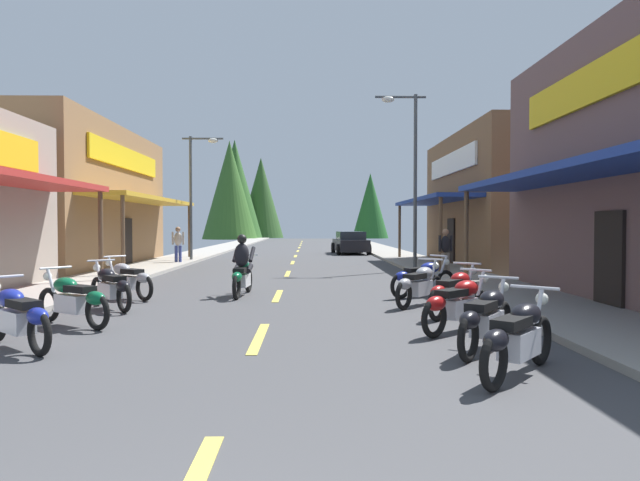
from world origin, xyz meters
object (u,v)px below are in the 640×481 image
motorcycle_parked_left_1 (73,299)px  pedestrian_browsing (178,243)px  motorcycle_parked_left_0 (17,315)px  motorcycle_parked_left_3 (127,279)px  motorcycle_parked_right_5 (423,277)px  parked_car_curbside (350,243)px  pedestrian_by_shop (445,249)px  rider_cruising_lead (242,270)px  motorcycle_parked_right_3 (455,292)px  streetlamp_right (409,158)px  motorcycle_parked_right_1 (486,318)px  motorcycle_parked_right_4 (420,284)px  motorcycle_parked_left_2 (110,286)px  motorcycle_parked_right_0 (519,336)px  motorcycle_parked_right_2 (459,303)px  streetlamp_left (197,180)px

motorcycle_parked_left_1 → pedestrian_browsing: 15.63m
motorcycle_parked_left_0 → motorcycle_parked_left_3: (-0.22, 5.53, 0.00)m
motorcycle_parked_right_5 → motorcycle_parked_left_3: (-7.30, -0.20, 0.00)m
motorcycle_parked_right_5 → parked_car_curbside: (-0.26, 21.07, 0.20)m
motorcycle_parked_right_5 → pedestrian_by_shop: bearing=39.6°
motorcycle_parked_left_0 → rider_cruising_lead: rider_cruising_lead is taller
motorcycle_parked_right_3 → motorcycle_parked_left_1: 7.12m
motorcycle_parked_left_1 → motorcycle_parked_left_3: (-0.25, 3.71, 0.00)m
streetlamp_right → motorcycle_parked_right_1: streetlamp_right is taller
motorcycle_parked_right_5 → motorcycle_parked_left_0: (-7.08, -5.73, 0.00)m
motorcycle_parked_right_3 → pedestrian_by_shop: pedestrian_by_shop is taller
motorcycle_parked_right_4 → motorcycle_parked_left_2: same height
motorcycle_parked_left_0 → motorcycle_parked_left_1: same height
motorcycle_parked_right_0 → pedestrian_browsing: size_ratio=0.98×
motorcycle_parked_right_2 → pedestrian_by_shop: size_ratio=0.98×
motorcycle_parked_right_0 → motorcycle_parked_right_2: size_ratio=1.03×
motorcycle_parked_right_0 → motorcycle_parked_right_4: 5.79m
motorcycle_parked_right_2 → streetlamp_left: bearing=70.9°
pedestrian_by_shop → pedestrian_browsing: size_ratio=0.97×
motorcycle_parked_right_1 → motorcycle_parked_right_4: size_ratio=1.03×
motorcycle_parked_right_5 → rider_cruising_lead: bearing=145.6°
motorcycle_parked_left_1 → pedestrian_by_shop: (8.94, 9.32, 0.48)m
motorcycle_parked_left_2 → pedestrian_by_shop: bearing=-91.4°
motorcycle_parked_right_0 → parked_car_curbside: size_ratio=0.38×
motorcycle_parked_right_2 → motorcycle_parked_left_1: (-6.71, 0.67, 0.00)m
motorcycle_parked_right_2 → motorcycle_parked_right_3: size_ratio=0.98×
motorcycle_parked_right_2 → motorcycle_parked_left_3: 8.23m
motorcycle_parked_right_0 → pedestrian_browsing: 20.78m
motorcycle_parked_right_1 → motorcycle_parked_left_0: (-6.74, 0.31, 0.00)m
motorcycle_parked_right_5 → motorcycle_parked_right_0: bearing=-124.1°
streetlamp_right → motorcycle_parked_left_1: bearing=-124.1°
streetlamp_right → motorcycle_parked_left_1: size_ratio=3.85×
streetlamp_right → motorcycle_parked_left_0: 16.52m
streetlamp_left → motorcycle_parked_right_5: streetlamp_left is taller
motorcycle_parked_right_1 → rider_cruising_lead: 7.57m
streetlamp_right → motorcycle_parked_right_2: streetlamp_right is taller
motorcycle_parked_left_2 → motorcycle_parked_left_3: bearing=-33.8°
streetlamp_right → parked_car_curbside: size_ratio=1.57×
motorcycle_parked_right_5 → motorcycle_parked_right_1: bearing=-124.4°
motorcycle_parked_right_3 → motorcycle_parked_left_0: bearing=152.4°
motorcycle_parked_right_0 → motorcycle_parked_left_3: same height
parked_car_curbside → motorcycle_parked_left_2: bearing=159.4°
motorcycle_parked_right_2 → rider_cruising_lead: size_ratio=0.76×
motorcycle_parked_right_1 → motorcycle_parked_left_3: size_ratio=1.05×
motorcycle_parked_left_3 → motorcycle_parked_left_0: bearing=131.8°
motorcycle_parked_right_0 → motorcycle_parked_left_2: 8.67m
motorcycle_parked_left_1 → parked_car_curbside: 25.88m
motorcycle_parked_left_0 → parked_car_curbside: parked_car_curbside is taller
motorcycle_parked_right_0 → pedestrian_by_shop: pedestrian_by_shop is taller
motorcycle_parked_left_1 → motorcycle_parked_left_3: 3.72m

